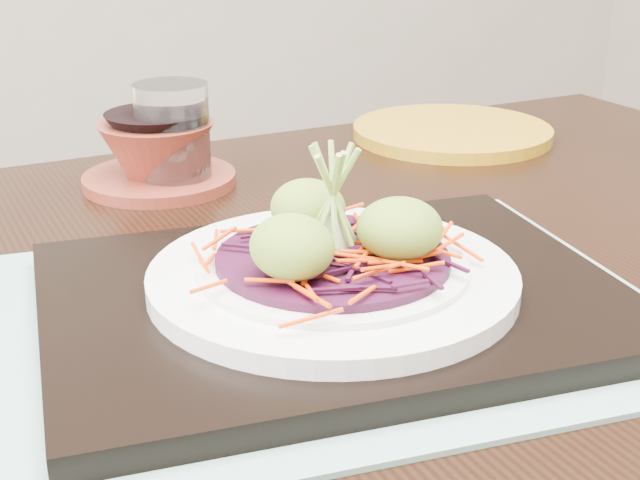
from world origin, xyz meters
name	(u,v)px	position (x,y,z in m)	size (l,w,h in m)	color
dining_table	(339,389)	(0.02, 0.10, 0.65)	(1.22, 0.84, 0.74)	black
placemat	(332,312)	(-0.01, 0.04, 0.75)	(0.43, 0.34, 0.00)	#81A794
serving_tray	(333,298)	(-0.01, 0.04, 0.76)	(0.38, 0.28, 0.02)	black
white_plate	(333,276)	(-0.01, 0.04, 0.77)	(0.24, 0.24, 0.02)	silver
cabbage_bed	(333,258)	(-0.01, 0.04, 0.78)	(0.15, 0.15, 0.01)	#360A21
carrot_julienne	(333,248)	(-0.01, 0.04, 0.79)	(0.19, 0.19, 0.01)	#EC3B04
guacamole_scoops	(333,228)	(-0.01, 0.04, 0.81)	(0.13, 0.12, 0.04)	olive
scallion_garnish	(333,200)	(-0.01, 0.04, 0.83)	(0.06, 0.06, 0.08)	#8CB347
water_glass	(173,136)	(-0.03, 0.36, 0.79)	(0.07, 0.07, 0.10)	white
terracotta_bowl_set	(158,157)	(-0.04, 0.37, 0.77)	(0.15, 0.15, 0.06)	maroon
yellow_plate	(452,132)	(0.31, 0.40, 0.75)	(0.23, 0.23, 0.01)	#A77512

